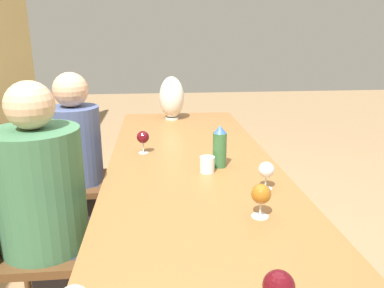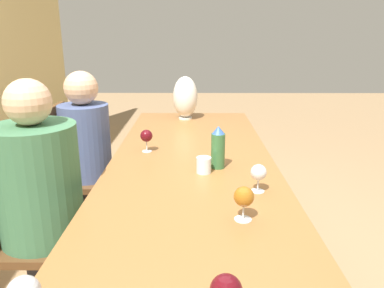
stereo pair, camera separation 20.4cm
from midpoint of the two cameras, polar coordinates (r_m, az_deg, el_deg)
The scene contains 13 objects.
ground_plane at distance 2.39m, azimuth -2.54°, elevation -19.31°, with size 14.00×14.00×0.00m, color #937551.
dining_table at distance 2.08m, azimuth -2.77°, elevation -4.53°, with size 2.60×0.91×0.72m.
water_bottle at distance 1.96m, azimuth 1.27°, elevation -0.48°, with size 0.07×0.07×0.23m.
water_tumbler at distance 1.90m, azimuth -0.74°, elevation -3.21°, with size 0.08×0.08×0.08m.
vase at distance 3.05m, azimuth -5.04°, elevation 7.06°, with size 0.20×0.20×0.35m.
wine_glass_0 at distance 1.44m, azimuth 6.50°, elevation -7.75°, with size 0.08×0.08×0.14m.
wine_glass_1 at distance 1.70m, azimuth 7.92°, elevation -4.05°, with size 0.07×0.07×0.13m.
wine_glass_3 at distance 2.22m, azimuth -10.12°, elevation 0.93°, with size 0.07×0.07×0.13m.
wine_glass_4 at distance 0.95m, azimuth 6.74°, elevation -21.06°, with size 0.08×0.08×0.15m.
chair_near at distance 1.99m, azimuth -26.33°, elevation -12.50°, with size 0.44×0.44×0.94m.
chair_far at distance 2.67m, azimuth -20.63°, elevation -4.38°, with size 0.44×0.44×0.94m.
person_near at distance 1.90m, azimuth -24.32°, elevation -8.79°, with size 0.39×0.39×1.22m.
person_far at distance 2.61m, azimuth -19.07°, elevation -1.57°, with size 0.33×0.33×1.17m.
Camera 1 is at (-1.93, 0.19, 1.41)m, focal length 35.00 mm.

